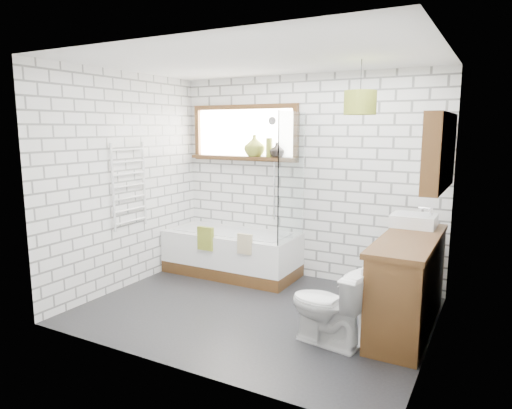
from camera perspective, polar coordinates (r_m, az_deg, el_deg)
The scene contains 22 objects.
floor at distance 4.84m, azimuth -0.21°, elevation -13.14°, with size 3.40×2.60×0.01m, color black.
ceiling at distance 4.51m, azimuth -0.23°, elevation 17.73°, with size 3.40×2.60×0.01m, color white.
wall_back at distance 5.68m, azimuth 6.14°, elevation 3.30°, with size 3.40×0.01×2.50m, color white.
wall_front at distance 3.44m, azimuth -10.74°, elevation -0.90°, with size 3.40×0.01×2.50m, color white.
wall_left at distance 5.53m, azimuth -15.93°, elevation 2.82°, with size 0.01×2.60×2.50m, color white.
wall_right at distance 3.99m, azimuth 21.80°, elevation 0.02°, with size 0.01×2.60×2.50m, color white.
window at distance 5.98m, azimuth -1.57°, elevation 8.94°, with size 1.52×0.16×0.68m, color #3D2410.
towel_radiator at distance 5.50m, azimuth -15.57°, elevation 2.28°, with size 0.06×0.52×1.00m, color white.
mirror_cabinet at distance 4.55m, azimuth 21.97°, elevation 6.18°, with size 0.16×1.20×0.70m, color #3D2410.
shower_riser at distance 5.79m, azimuth 2.31°, elevation 4.46°, with size 0.02×0.02×1.30m, color silver.
bathtub at distance 5.91m, azimuth -3.06°, elevation -6.06°, with size 1.70×0.75×0.55m, color white.
shower_screen at distance 5.33m, azimuth 4.48°, elevation 3.46°, with size 0.02×0.72×1.50m, color white.
towel_green at distance 5.61m, azimuth -6.32°, elevation -4.25°, with size 0.21×0.06×0.29m, color olive.
towel_beige at distance 5.33m, azimuth -1.41°, elevation -4.95°, with size 0.18×0.05×0.24m, color tan.
vanity at distance 4.53m, azimuth 18.47°, elevation -9.30°, with size 0.49×1.53×0.88m, color #3D2410.
basin at distance 4.89m, azimuth 19.13°, elevation -1.89°, with size 0.43×0.37×0.12m, color white.
tap at distance 4.86m, azimuth 21.03°, elevation -1.30°, with size 0.03×0.03×0.15m, color silver.
toilet at distance 4.08m, azimuth 8.92°, elevation -12.42°, with size 0.68×0.39×0.69m, color white.
vase_olive at distance 5.87m, azimuth -0.20°, elevation 7.17°, with size 0.27×0.27×0.28m, color olive.
vase_dark at distance 5.73m, azimuth 2.60°, elevation 6.62°, with size 0.18×0.18×0.18m, color black.
bottle at distance 5.78m, azimuth 1.63°, elevation 6.93°, with size 0.08×0.08×0.24m, color olive.
pendant at distance 4.54m, azimuth 12.89°, elevation 12.31°, with size 0.31×0.31×0.23m, color olive.
Camera 1 is at (2.15, -3.92, 1.86)m, focal length 32.00 mm.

